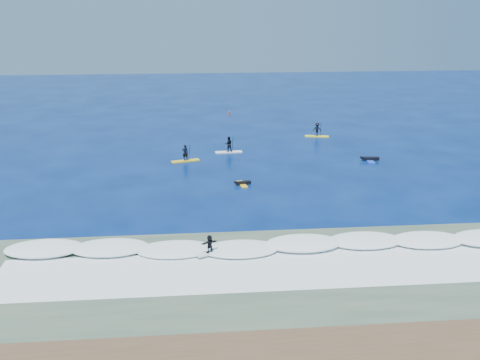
{
  "coord_description": "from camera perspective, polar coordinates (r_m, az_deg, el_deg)",
  "views": [
    {
      "loc": [
        -5.7,
        -40.25,
        14.45
      ],
      "look_at": [
        -1.93,
        1.71,
        0.6
      ],
      "focal_mm": 40.0,
      "sensor_mm": 36.0,
      "label": 1
    }
  ],
  "objects": [
    {
      "name": "breaking_wave",
      "position": [
        34.0,
        5.04,
        -7.02
      ],
      "size": [
        40.0,
        6.0,
        0.3
      ],
      "primitive_type": "cube",
      "color": "white",
      "rests_on": "ground"
    },
    {
      "name": "whitewater",
      "position": [
        31.36,
        6.0,
        -9.34
      ],
      "size": [
        34.0,
        5.0,
        0.02
      ],
      "primitive_type": "cube",
      "color": "silver",
      "rests_on": "ground"
    },
    {
      "name": "prone_paddler_far",
      "position": [
        53.49,
        13.65,
        2.19
      ],
      "size": [
        1.87,
        2.39,
        0.49
      ],
      "rotation": [
        0.0,
        0.0,
        1.48
      ],
      "color": "blue",
      "rests_on": "ground"
    },
    {
      "name": "sup_paddler_center",
      "position": [
        54.77,
        -1.22,
        3.68
      ],
      "size": [
        2.78,
        0.84,
        1.93
      ],
      "rotation": [
        0.0,
        0.0,
        0.05
      ],
      "color": "white",
      "rests_on": "ground"
    },
    {
      "name": "ground",
      "position": [
        43.14,
        2.75,
        -1.39
      ],
      "size": [
        160.0,
        160.0,
        0.0
      ],
      "primitive_type": "plane",
      "color": "#031545",
      "rests_on": "ground"
    },
    {
      "name": "shallow_water",
      "position": [
        30.5,
        6.36,
        -10.19
      ],
      "size": [
        90.0,
        13.0,
        0.01
      ],
      "primitive_type": "cube",
      "color": "#374C3C",
      "rests_on": "ground"
    },
    {
      "name": "sup_paddler_left",
      "position": [
        51.89,
        -5.86,
        2.62
      ],
      "size": [
        2.81,
        1.4,
        1.92
      ],
      "rotation": [
        0.0,
        0.0,
        0.28
      ],
      "color": "gold",
      "rests_on": "ground"
    },
    {
      "name": "prone_paddler_near",
      "position": [
        44.98,
        0.25,
        -0.36
      ],
      "size": [
        1.48,
        1.92,
        0.39
      ],
      "rotation": [
        0.0,
        0.0,
        1.75
      ],
      "color": "gold",
      "rests_on": "ground"
    },
    {
      "name": "wave_surfer",
      "position": [
        32.33,
        -3.26,
        -6.98
      ],
      "size": [
        1.72,
        1.08,
        1.21
      ],
      "rotation": [
        0.0,
        0.0,
        0.4
      ],
      "color": "silver",
      "rests_on": "breaking_wave"
    },
    {
      "name": "marker_buoy",
      "position": [
        74.2,
        -1.15,
        7.17
      ],
      "size": [
        0.25,
        0.25,
        0.59
      ],
      "rotation": [
        0.0,
        0.0,
        -0.14
      ],
      "color": "red",
      "rests_on": "ground"
    },
    {
      "name": "sup_paddler_right",
      "position": [
        62.11,
        8.22,
        5.26
      ],
      "size": [
        2.79,
        1.23,
        1.9
      ],
      "rotation": [
        0.0,
        0.0,
        -0.21
      ],
      "color": "yellow",
      "rests_on": "ground"
    }
  ]
}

